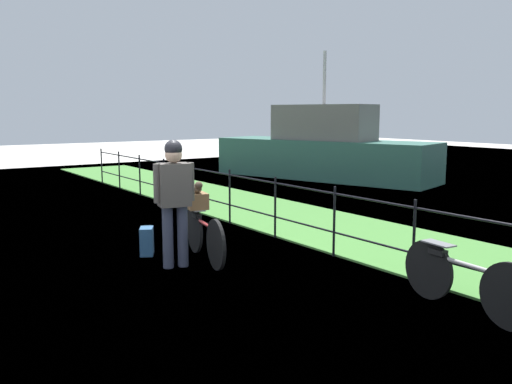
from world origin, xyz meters
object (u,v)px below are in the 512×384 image
object	(u,v)px
wooden_crate	(197,201)
terrier_dog	(197,188)
moored_boat_mid	(323,151)
bicycle_parked	(465,280)
backpack_on_paving	(147,241)
bicycle_main	(204,235)
cyclist_person	(174,192)

from	to	relation	value
wooden_crate	terrier_dog	world-z (taller)	terrier_dog
wooden_crate	moored_boat_mid	world-z (taller)	moored_boat_mid
terrier_dog	bicycle_parked	bearing A→B (deg)	17.73
wooden_crate	backpack_on_paving	size ratio (longest dim) A/B	0.83
bicycle_main	backpack_on_paving	distance (m)	0.91
bicycle_main	bicycle_parked	world-z (taller)	bicycle_main
wooden_crate	bicycle_parked	size ratio (longest dim) A/B	0.20
terrier_dog	bicycle_parked	world-z (taller)	terrier_dog
wooden_crate	cyclist_person	xyz separation A→B (m)	(0.41, -0.55, 0.22)
wooden_crate	moored_boat_mid	xyz separation A→B (m)	(-5.76, 7.59, 0.06)
bicycle_main	terrier_dog	world-z (taller)	terrier_dog
bicycle_parked	moored_boat_mid	distance (m)	11.36
bicycle_main	bicycle_parked	size ratio (longest dim) A/B	0.97
terrier_dog	cyclist_person	size ratio (longest dim) A/B	0.19
wooden_crate	moored_boat_mid	bearing A→B (deg)	127.21
terrier_dog	moored_boat_mid	xyz separation A→B (m)	(-5.79, 7.59, -0.13)
wooden_crate	cyclist_person	size ratio (longest dim) A/B	0.20
wooden_crate	moored_boat_mid	distance (m)	9.53
terrier_dog	moored_boat_mid	size ratio (longest dim) A/B	0.04
cyclist_person	moored_boat_mid	world-z (taller)	moored_boat_mid
bicycle_parked	moored_boat_mid	xyz separation A→B (m)	(-9.34, 6.46, 0.50)
backpack_on_paving	moored_boat_mid	size ratio (longest dim) A/B	0.06
terrier_dog	moored_boat_mid	world-z (taller)	moored_boat_mid
bicycle_main	moored_boat_mid	distance (m)	9.80
wooden_crate	terrier_dog	size ratio (longest dim) A/B	1.03
terrier_dog	cyclist_person	bearing A→B (deg)	-54.55
bicycle_main	cyclist_person	xyz separation A→B (m)	(0.07, -0.47, 0.65)
bicycle_main	wooden_crate	world-z (taller)	wooden_crate
wooden_crate	terrier_dog	bearing A→B (deg)	-11.91
bicycle_parked	cyclist_person	bearing A→B (deg)	-152.09
bicycle_main	cyclist_person	world-z (taller)	cyclist_person
cyclist_person	bicycle_main	bearing A→B (deg)	98.42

